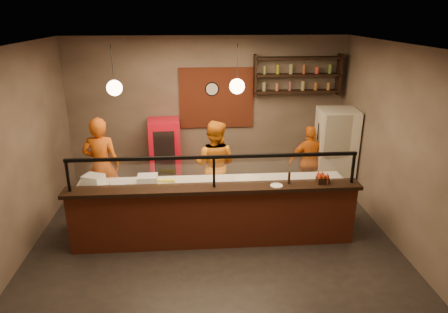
{
  "coord_description": "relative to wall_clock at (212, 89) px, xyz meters",
  "views": [
    {
      "loc": [
        -0.26,
        -6.04,
        3.66
      ],
      "look_at": [
        0.2,
        0.3,
        1.34
      ],
      "focal_mm": 32.0,
      "sensor_mm": 36.0,
      "label": 1
    }
  ],
  "objects": [
    {
      "name": "small_plate",
      "position": [
        0.89,
        -2.81,
        -1.03
      ],
      "size": [
        0.26,
        0.26,
        0.01
      ],
      "primitive_type": "cylinder",
      "rotation": [
        0.0,
        0.0,
        0.41
      ],
      "color": "silver",
      "rests_on": "counter_ledge"
    },
    {
      "name": "service_counter",
      "position": [
        -0.1,
        -2.76,
        -1.6
      ],
      "size": [
        4.6,
        0.25,
        1.0
      ],
      "primitive_type": "cube",
      "color": "maroon",
      "rests_on": "floor"
    },
    {
      "name": "counter_ledge",
      "position": [
        -0.1,
        -2.76,
        -1.07
      ],
      "size": [
        4.7,
        0.37,
        0.06
      ],
      "primitive_type": "cube",
      "color": "black",
      "rests_on": "service_counter"
    },
    {
      "name": "prep_tub_a",
      "position": [
        -2.12,
        -2.15,
        -1.12
      ],
      "size": [
        0.39,
        0.36,
        0.16
      ],
      "primitive_type": "cube",
      "rotation": [
        0.0,
        0.0,
        -0.39
      ],
      "color": "silver",
      "rests_on": "worktop"
    },
    {
      "name": "wall_back",
      "position": [
        -0.1,
        0.04,
        -0.5
      ],
      "size": [
        6.0,
        0.0,
        6.0
      ],
      "primitive_type": "plane",
      "rotation": [
        1.57,
        0.0,
        0.0
      ],
      "color": "#7C685B",
      "rests_on": "floor"
    },
    {
      "name": "sneeze_guard",
      "position": [
        -0.1,
        -2.76,
        -0.73
      ],
      "size": [
        4.5,
        0.05,
        0.52
      ],
      "color": "white",
      "rests_on": "counter_ledge"
    },
    {
      "name": "wall_left",
      "position": [
        -3.1,
        -2.46,
        -0.5
      ],
      "size": [
        0.0,
        5.0,
        5.0
      ],
      "primitive_type": "plane",
      "rotation": [
        1.57,
        0.0,
        1.57
      ],
      "color": "#7C685B",
      "rests_on": "floor"
    },
    {
      "name": "condiment_caddy",
      "position": [
        1.65,
        -2.74,
        -0.99
      ],
      "size": [
        0.19,
        0.15,
        0.1
      ],
      "primitive_type": "cube",
      "rotation": [
        0.0,
        0.0,
        0.06
      ],
      "color": "black",
      "rests_on": "counter_ledge"
    },
    {
      "name": "rolling_pin",
      "position": [
        -0.92,
        -2.15,
        -1.17
      ],
      "size": [
        0.35,
        0.09,
        0.06
      ],
      "primitive_type": "cylinder",
      "rotation": [
        0.0,
        1.57,
        -0.09
      ],
      "color": "yellow",
      "rests_on": "worktop"
    },
    {
      "name": "pizza_dough",
      "position": [
        0.51,
        -2.14,
        -1.19
      ],
      "size": [
        0.51,
        0.51,
        0.01
      ],
      "primitive_type": "cylinder",
      "rotation": [
        0.0,
        0.0,
        -0.18
      ],
      "color": "beige",
      "rests_on": "worktop"
    },
    {
      "name": "pepper_mill",
      "position": [
        1.1,
        -2.72,
        -0.94
      ],
      "size": [
        0.05,
        0.05,
        0.19
      ],
      "primitive_type": "cylinder",
      "rotation": [
        0.0,
        0.0,
        0.29
      ],
      "color": "black",
      "rests_on": "counter_ledge"
    },
    {
      "name": "worktop_cabinet",
      "position": [
        -0.1,
        -2.26,
        -1.68
      ],
      "size": [
        4.6,
        0.75,
        0.85
      ],
      "primitive_type": "cube",
      "color": "gray",
      "rests_on": "floor"
    },
    {
      "name": "prep_tub_b",
      "position": [
        -1.2,
        -2.24,
        -1.12
      ],
      "size": [
        0.34,
        0.27,
        0.17
      ],
      "primitive_type": "cube",
      "rotation": [
        0.0,
        0.0,
        0.02
      ],
      "color": "silver",
      "rests_on": "worktop"
    },
    {
      "name": "ceiling",
      "position": [
        -0.1,
        -2.46,
        1.1
      ],
      "size": [
        6.0,
        6.0,
        0.0
      ],
      "primitive_type": "plane",
      "rotation": [
        3.14,
        0.0,
        0.0
      ],
      "color": "#3B322E",
      "rests_on": "wall_back"
    },
    {
      "name": "worktop",
      "position": [
        -0.1,
        -2.26,
        -1.23
      ],
      "size": [
        4.6,
        0.75,
        0.05
      ],
      "primitive_type": "cube",
      "color": "silver",
      "rests_on": "worktop_cabinet"
    },
    {
      "name": "fridge",
      "position": [
        2.5,
        -0.88,
        -1.19
      ],
      "size": [
        0.81,
        0.77,
        1.82
      ],
      "primitive_type": "cube",
      "rotation": [
        0.0,
        0.0,
        -0.08
      ],
      "color": "beige",
      "rests_on": "floor"
    },
    {
      "name": "prep_tub_c",
      "position": [
        -1.63,
        -2.45,
        -1.13
      ],
      "size": [
        0.34,
        0.31,
        0.14
      ],
      "primitive_type": "cube",
      "rotation": [
        0.0,
        0.0,
        0.4
      ],
      "color": "silver",
      "rests_on": "worktop"
    },
    {
      "name": "cook_left",
      "position": [
        -2.15,
        -1.35,
        -1.17
      ],
      "size": [
        0.7,
        0.48,
        1.86
      ],
      "primitive_type": "imported",
      "rotation": [
        0.0,
        0.0,
        3.09
      ],
      "color": "#D85C14",
      "rests_on": "floor"
    },
    {
      "name": "cook_right",
      "position": [
        1.95,
        -0.98,
        -1.35
      ],
      "size": [
        0.92,
        0.46,
        1.51
      ],
      "primitive_type": "imported",
      "rotation": [
        0.0,
        0.0,
        3.24
      ],
      "color": "orange",
      "rests_on": "floor"
    },
    {
      "name": "cook_mid",
      "position": [
        -0.02,
        -1.35,
        -1.22
      ],
      "size": [
        1.03,
        0.92,
        1.76
      ],
      "primitive_type": "imported",
      "rotation": [
        0.0,
        0.0,
        2.78
      ],
      "color": "orange",
      "rests_on": "floor"
    },
    {
      "name": "red_cooler",
      "position": [
        -1.04,
        -0.31,
        -1.34
      ],
      "size": [
        0.7,
        0.64,
        1.52
      ],
      "primitive_type": "cube",
      "rotation": [
        0.0,
        0.0,
        0.07
      ],
      "color": "red",
      "rests_on": "floor"
    },
    {
      "name": "pendant_left",
      "position": [
        -1.6,
        -2.26,
        0.45
      ],
      "size": [
        0.24,
        0.24,
        0.77
      ],
      "color": "black",
      "rests_on": "ceiling"
    },
    {
      "name": "wall_shelving",
      "position": [
        1.8,
        -0.14,
        0.3
      ],
      "size": [
        1.84,
        0.28,
        0.85
      ],
      "color": "black",
      "rests_on": "wall_back"
    },
    {
      "name": "wall_clock",
      "position": [
        0.0,
        0.0,
        0.0
      ],
      "size": [
        0.3,
        0.04,
        0.3
      ],
      "primitive_type": "cylinder",
      "rotation": [
        1.57,
        0.0,
        0.0
      ],
      "color": "black",
      "rests_on": "wall_back"
    },
    {
      "name": "floor",
      "position": [
        -0.1,
        -2.46,
        -2.1
      ],
      "size": [
        6.0,
        6.0,
        0.0
      ],
      "primitive_type": "plane",
      "color": "black",
      "rests_on": "ground"
    },
    {
      "name": "brick_patch",
      "position": [
        0.1,
        0.01,
        -0.2
      ],
      "size": [
        1.6,
        0.04,
        1.3
      ],
      "primitive_type": "cube",
      "color": "maroon",
      "rests_on": "wall_back"
    },
    {
      "name": "wall_front",
      "position": [
        -0.1,
        -4.96,
        -0.5
      ],
      "size": [
        6.0,
        0.0,
        6.0
      ],
      "primitive_type": "plane",
      "rotation": [
        -1.57,
        0.0,
        0.0
      ],
      "color": "#7C685B",
      "rests_on": "floor"
    },
    {
      "name": "pendant_right",
      "position": [
        0.3,
        -2.26,
        0.45
      ],
      "size": [
        0.24,
        0.24,
        0.77
      ],
      "color": "black",
      "rests_on": "ceiling"
    },
    {
      "name": "wall_right",
      "position": [
        2.9,
        -2.46,
        -0.5
      ],
      "size": [
        0.0,
        5.0,
        5.0
      ],
      "primitive_type": "plane",
      "rotation": [
        1.57,
        0.0,
        -1.57
      ],
      "color": "#7C685B",
      "rests_on": "floor"
    }
  ]
}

